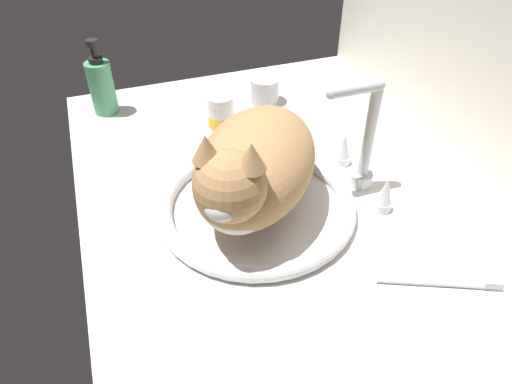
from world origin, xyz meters
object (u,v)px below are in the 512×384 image
at_px(soap_pump_bottle, 102,86).
at_px(metal_jar, 265,90).
at_px(cat, 252,168).
at_px(pill_bottle, 221,115).
at_px(toothbrush, 442,283).
at_px(faucet, 363,149).
at_px(sink_basin, 256,204).

relative_size(soap_pump_bottle, metal_jar, 2.44).
distance_m(cat, pill_bottle, 0.30).
xyz_separation_m(pill_bottle, soap_pump_bottle, (-0.17, -0.23, 0.03)).
bearing_deg(cat, toothbrush, 41.84).
relative_size(metal_jar, toothbrush, 0.42).
bearing_deg(toothbrush, faucet, 179.34).
bearing_deg(pill_bottle, cat, -6.25).
bearing_deg(sink_basin, pill_bottle, 175.97).
height_order(sink_basin, soap_pump_bottle, soap_pump_bottle).
bearing_deg(soap_pump_bottle, sink_basin, 25.06).
relative_size(cat, soap_pump_bottle, 2.15).
xyz_separation_m(cat, pill_bottle, (-0.29, 0.03, -0.07)).
bearing_deg(sink_basin, soap_pump_bottle, -154.94).
relative_size(sink_basin, toothbrush, 2.07).
height_order(pill_bottle, toothbrush, pill_bottle).
relative_size(pill_bottle, toothbrush, 0.50).
height_order(cat, pill_bottle, cat).
bearing_deg(faucet, pill_bottle, -146.47).
relative_size(cat, toothbrush, 2.20).
xyz_separation_m(faucet, metal_jar, (-0.36, -0.04, -0.05)).
relative_size(sink_basin, pill_bottle, 4.14).
distance_m(sink_basin, faucet, 0.21).
bearing_deg(faucet, cat, -85.66).
xyz_separation_m(sink_basin, metal_jar, (-0.36, 0.15, 0.02)).
bearing_deg(soap_pump_bottle, toothbrush, 30.25).
distance_m(faucet, metal_jar, 0.37).
bearing_deg(cat, pill_bottle, 173.75).
height_order(faucet, toothbrush, faucet).
bearing_deg(sink_basin, faucet, 90.00).
bearing_deg(pill_bottle, faucet, 33.53).
distance_m(faucet, cat, 0.21).
bearing_deg(sink_basin, cat, -37.57).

